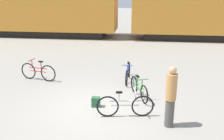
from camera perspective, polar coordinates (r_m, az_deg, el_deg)
The scene contains 10 objects.
ground_plane at distance 8.92m, azimuth -3.50°, elevation -8.31°, with size 80.00×80.00×0.00m, color gray.
freight_train at distance 20.49m, azimuth 2.72°, elevation 14.49°, with size 50.02×2.86×5.12m.
rail_near at distance 20.13m, azimuth 2.45°, elevation 6.71°, with size 62.02×0.07×0.01m, color #4C4238.
rail_far at distance 21.53m, azimuth 2.75°, elevation 7.46°, with size 62.02×0.07×0.01m, color #4C4238.
bicycle_maroon at distance 11.76m, azimuth -15.79°, elevation -0.35°, with size 1.69×0.50×0.90m.
bicycle_blue at distance 11.25m, azimuth 3.47°, elevation -0.70°, with size 0.46×1.73×0.81m.
bicycle_silver at distance 8.24m, azimuth 2.89°, elevation -7.76°, with size 1.79×0.46×0.88m.
bicycle_green at distance 9.64m, azimuth 5.89°, elevation -4.03°, with size 0.68×1.56×0.81m.
person_in_tan at distance 7.65m, azimuth 12.66°, elevation -5.67°, with size 0.31×0.31×1.84m.
backpack at distance 8.97m, azimuth -3.52°, elevation -6.95°, with size 0.28×0.20×0.34m.
Camera 1 is at (1.48, -7.86, 3.96)m, focal length 42.00 mm.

